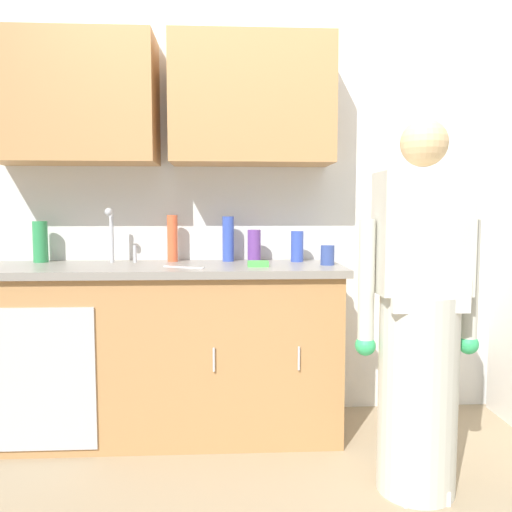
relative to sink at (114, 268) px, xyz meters
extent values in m
plane|color=#998466|center=(0.82, -0.71, -0.93)|extent=(9.00, 9.00, 0.00)
cube|color=silver|center=(0.82, 0.34, 0.42)|extent=(4.80, 0.10, 2.70)
cube|color=#B27F4C|center=(-0.23, 0.12, 0.92)|extent=(0.91, 0.34, 0.70)
cube|color=#B27F4C|center=(0.76, 0.12, 0.92)|extent=(0.91, 0.34, 0.70)
cube|color=#B27F4C|center=(0.27, -0.01, -0.48)|extent=(1.90, 0.60, 0.90)
cube|color=#B7BABF|center=(-0.33, -0.31, -0.52)|extent=(0.60, 0.01, 0.72)
cylinder|color=silver|center=(0.55, -0.32, -0.43)|extent=(0.01, 0.01, 0.12)
cylinder|color=silver|center=(0.98, -0.32, -0.43)|extent=(0.01, 0.01, 0.12)
cube|color=gray|center=(0.27, -0.01, -0.01)|extent=(1.96, 0.66, 0.04)
cube|color=#B7BABF|center=(0.00, -0.01, -0.01)|extent=(0.50, 0.36, 0.03)
cylinder|color=#B7BABF|center=(-0.04, 0.14, 0.16)|extent=(0.02, 0.02, 0.30)
sphere|color=#B7BABF|center=(-0.04, 0.08, 0.30)|extent=(0.04, 0.04, 0.04)
cylinder|color=#B7BABF|center=(0.09, 0.14, 0.06)|extent=(0.02, 0.02, 0.10)
cube|color=white|center=(1.45, -0.71, -0.90)|extent=(0.20, 0.26, 0.06)
cylinder|color=beige|center=(1.45, -0.69, -0.49)|extent=(0.34, 0.34, 0.88)
cube|color=beige|center=(1.45, -0.69, 0.21)|extent=(0.38, 0.22, 0.52)
sphere|color=#DFB780|center=(1.45, -0.69, 0.59)|extent=(0.20, 0.20, 0.20)
cube|color=white|center=(1.45, -0.81, -0.03)|extent=(0.32, 0.04, 0.16)
cylinder|color=beige|center=(1.22, -0.67, 0.00)|extent=(0.07, 0.07, 0.55)
sphere|color=#33B266|center=(1.22, -0.67, -0.28)|extent=(0.09, 0.09, 0.09)
cylinder|color=beige|center=(1.68, -0.67, 0.00)|extent=(0.07, 0.07, 0.55)
sphere|color=#33B266|center=(1.68, -0.67, -0.28)|extent=(0.09, 0.09, 0.09)
cylinder|color=#66388C|center=(0.78, 0.16, 0.11)|extent=(0.08, 0.08, 0.19)
cylinder|color=#2D8C4C|center=(-0.45, 0.18, 0.13)|extent=(0.08, 0.08, 0.24)
cylinder|color=#E05933|center=(0.30, 0.19, 0.15)|extent=(0.06, 0.06, 0.27)
cylinder|color=#334CB2|center=(1.03, 0.14, 0.10)|extent=(0.07, 0.07, 0.18)
cylinder|color=#334CB2|center=(0.63, 0.19, 0.15)|extent=(0.07, 0.07, 0.26)
cylinder|color=#33478C|center=(1.17, -0.06, 0.07)|extent=(0.08, 0.08, 0.11)
cube|color=silver|center=(0.39, -0.15, 0.02)|extent=(0.22, 0.14, 0.01)
cube|color=#4CBF4C|center=(0.79, -0.12, 0.03)|extent=(0.11, 0.07, 0.03)
camera|label=1|loc=(0.63, -2.87, 0.31)|focal=36.63mm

